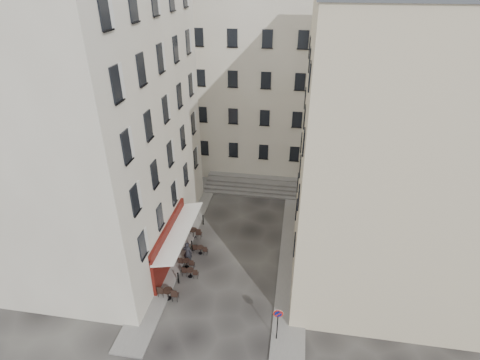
% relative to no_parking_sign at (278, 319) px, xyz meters
% --- Properties ---
extents(ground, '(90.00, 90.00, 0.00)m').
position_rel_no_parking_sign_xyz_m(ground, '(-3.82, 4.51, -1.76)').
color(ground, black).
rests_on(ground, ground).
extents(sidewalk_left, '(2.00, 22.00, 0.12)m').
position_rel_no_parking_sign_xyz_m(sidewalk_left, '(-8.32, 8.51, -1.70)').
color(sidewalk_left, slate).
rests_on(sidewalk_left, ground).
extents(sidewalk_right, '(2.00, 18.00, 0.12)m').
position_rel_no_parking_sign_xyz_m(sidewalk_right, '(0.68, 7.51, -1.70)').
color(sidewalk_right, slate).
rests_on(sidewalk_right, ground).
extents(building_left, '(12.20, 16.20, 20.60)m').
position_rel_no_parking_sign_xyz_m(building_left, '(-14.32, 7.51, 8.55)').
color(building_left, beige).
rests_on(building_left, ground).
extents(building_right, '(12.20, 14.20, 18.60)m').
position_rel_no_parking_sign_xyz_m(building_right, '(6.68, 8.01, 7.55)').
color(building_right, beige).
rests_on(building_right, ground).
extents(building_back, '(18.20, 10.20, 18.60)m').
position_rel_no_parking_sign_xyz_m(building_back, '(-4.82, 23.51, 7.55)').
color(building_back, beige).
rests_on(building_back, ground).
extents(cafe_storefront, '(1.74, 7.30, 3.50)m').
position_rel_no_parking_sign_xyz_m(cafe_storefront, '(-8.13, 5.51, 0.12)').
color(cafe_storefront, '#48100A').
rests_on(cafe_storefront, ground).
extents(stone_steps, '(9.00, 3.15, 0.80)m').
position_rel_no_parking_sign_xyz_m(stone_steps, '(-3.82, 17.08, -1.36)').
color(stone_steps, '#575452').
rests_on(stone_steps, ground).
extents(bollard_near, '(0.12, 0.12, 0.98)m').
position_rel_no_parking_sign_xyz_m(bollard_near, '(-7.07, 3.51, -1.24)').
color(bollard_near, black).
rests_on(bollard_near, ground).
extents(bollard_mid, '(0.12, 0.12, 0.98)m').
position_rel_no_parking_sign_xyz_m(bollard_mid, '(-7.07, 7.01, -1.24)').
color(bollard_mid, black).
rests_on(bollard_mid, ground).
extents(bollard_far, '(0.12, 0.12, 0.98)m').
position_rel_no_parking_sign_xyz_m(bollard_far, '(-7.07, 10.51, -1.24)').
color(bollard_far, black).
rests_on(bollard_far, ground).
extents(no_parking_sign, '(0.57, 0.11, 2.49)m').
position_rel_no_parking_sign_xyz_m(no_parking_sign, '(0.00, 0.00, 0.00)').
color(no_parking_sign, black).
rests_on(no_parking_sign, ground).
extents(bistro_table_a, '(1.40, 0.66, 0.99)m').
position_rel_no_parking_sign_xyz_m(bistro_table_a, '(-7.30, 2.05, -1.26)').
color(bistro_table_a, black).
rests_on(bistro_table_a, ground).
extents(bistro_table_b, '(1.18, 0.56, 0.83)m').
position_rel_no_parking_sign_xyz_m(bistro_table_b, '(-6.42, 4.25, -1.34)').
color(bistro_table_b, black).
rests_on(bistro_table_b, ground).
extents(bistro_table_c, '(1.18, 0.56, 0.83)m').
position_rel_no_parking_sign_xyz_m(bistro_table_c, '(-6.95, 5.15, -1.34)').
color(bistro_table_c, black).
rests_on(bistro_table_c, ground).
extents(bistro_table_d, '(1.15, 0.54, 0.81)m').
position_rel_no_parking_sign_xyz_m(bistro_table_d, '(-6.34, 6.79, -1.35)').
color(bistro_table_d, black).
rests_on(bistro_table_d, ground).
extents(bistro_table_e, '(1.43, 0.67, 1.01)m').
position_rel_no_parking_sign_xyz_m(bistro_table_e, '(-7.42, 8.64, -1.25)').
color(bistro_table_e, black).
rests_on(bistro_table_e, ground).
extents(pedestrian, '(0.70, 0.48, 1.86)m').
position_rel_no_parking_sign_xyz_m(pedestrian, '(-7.00, 5.65, -0.83)').
color(pedestrian, black).
rests_on(pedestrian, ground).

